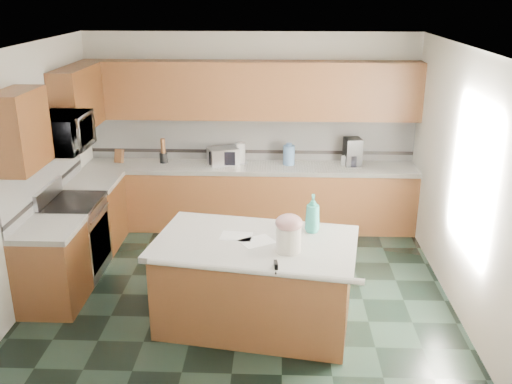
{
  "coord_description": "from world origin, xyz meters",
  "views": [
    {
      "loc": [
        0.39,
        -5.58,
        3.26
      ],
      "look_at": [
        0.15,
        0.35,
        1.12
      ],
      "focal_mm": 40.0,
      "sensor_mm": 36.0,
      "label": 1
    }
  ],
  "objects_px": {
    "soap_bottle_island": "(313,213)",
    "coffee_maker": "(352,152)",
    "island_top": "(255,243)",
    "toaster_oven": "(223,156)",
    "knife_block": "(119,156)",
    "treat_jar": "(289,239)",
    "island_base": "(255,285)"
  },
  "relations": [
    {
      "from": "treat_jar",
      "to": "island_base",
      "type": "bearing_deg",
      "value": 168.97
    },
    {
      "from": "toaster_oven",
      "to": "treat_jar",
      "type": "bearing_deg",
      "value": -94.76
    },
    {
      "from": "toaster_oven",
      "to": "coffee_maker",
      "type": "height_order",
      "value": "coffee_maker"
    },
    {
      "from": "island_top",
      "to": "knife_block",
      "type": "height_order",
      "value": "knife_block"
    },
    {
      "from": "knife_block",
      "to": "coffee_maker",
      "type": "height_order",
      "value": "coffee_maker"
    },
    {
      "from": "toaster_oven",
      "to": "coffee_maker",
      "type": "xyz_separation_m",
      "value": [
        1.8,
        0.03,
        0.07
      ]
    },
    {
      "from": "treat_jar",
      "to": "toaster_oven",
      "type": "bearing_deg",
      "value": 130.28
    },
    {
      "from": "island_base",
      "to": "coffee_maker",
      "type": "distance_m",
      "value": 2.94
    },
    {
      "from": "treat_jar",
      "to": "island_top",
      "type": "bearing_deg",
      "value": 168.97
    },
    {
      "from": "toaster_oven",
      "to": "coffee_maker",
      "type": "relative_size",
      "value": 1.06
    },
    {
      "from": "knife_block",
      "to": "toaster_oven",
      "type": "distance_m",
      "value": 1.47
    },
    {
      "from": "island_top",
      "to": "toaster_oven",
      "type": "distance_m",
      "value": 2.61
    },
    {
      "from": "island_base",
      "to": "island_top",
      "type": "height_order",
      "value": "island_top"
    },
    {
      "from": "knife_block",
      "to": "coffee_maker",
      "type": "relative_size",
      "value": 0.51
    },
    {
      "from": "island_top",
      "to": "treat_jar",
      "type": "distance_m",
      "value": 0.42
    },
    {
      "from": "soap_bottle_island",
      "to": "coffee_maker",
      "type": "distance_m",
      "value": 2.43
    },
    {
      "from": "island_base",
      "to": "island_top",
      "type": "bearing_deg",
      "value": 0.0
    },
    {
      "from": "island_base",
      "to": "toaster_oven",
      "type": "bearing_deg",
      "value": 111.7
    },
    {
      "from": "island_base",
      "to": "toaster_oven",
      "type": "relative_size",
      "value": 4.65
    },
    {
      "from": "treat_jar",
      "to": "soap_bottle_island",
      "type": "distance_m",
      "value": 0.53
    },
    {
      "from": "island_top",
      "to": "coffee_maker",
      "type": "xyz_separation_m",
      "value": [
        1.24,
        2.58,
        0.22
      ]
    },
    {
      "from": "toaster_oven",
      "to": "coffee_maker",
      "type": "distance_m",
      "value": 1.8
    },
    {
      "from": "soap_bottle_island",
      "to": "island_top",
      "type": "bearing_deg",
      "value": -154.9
    },
    {
      "from": "toaster_oven",
      "to": "island_base",
      "type": "bearing_deg",
      "value": -100.06
    },
    {
      "from": "treat_jar",
      "to": "coffee_maker",
      "type": "distance_m",
      "value": 2.94
    },
    {
      "from": "treat_jar",
      "to": "coffee_maker",
      "type": "relative_size",
      "value": 0.65
    },
    {
      "from": "treat_jar",
      "to": "soap_bottle_island",
      "type": "relative_size",
      "value": 0.63
    },
    {
      "from": "island_top",
      "to": "toaster_oven",
      "type": "height_order",
      "value": "toaster_oven"
    },
    {
      "from": "island_base",
      "to": "knife_block",
      "type": "distance_m",
      "value": 3.31
    },
    {
      "from": "soap_bottle_island",
      "to": "toaster_oven",
      "type": "xyz_separation_m",
      "value": [
        -1.12,
        2.3,
        -0.08
      ]
    },
    {
      "from": "coffee_maker",
      "to": "soap_bottle_island",
      "type": "bearing_deg",
      "value": -114.99
    },
    {
      "from": "soap_bottle_island",
      "to": "coffee_maker",
      "type": "xyz_separation_m",
      "value": [
        0.67,
        2.33,
        -0.01
      ]
    }
  ]
}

